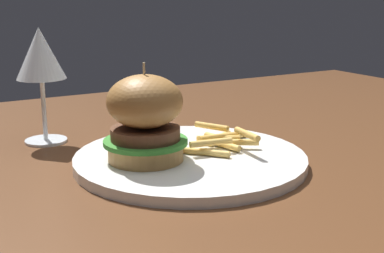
# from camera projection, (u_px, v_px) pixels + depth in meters

# --- Properties ---
(dining_table) EXTENTS (1.46, 0.91, 0.74)m
(dining_table) POSITION_uv_depth(u_px,v_px,m) (205.00, 183.00, 0.88)
(dining_table) COLOR #56331C
(dining_table) RESTS_ON ground
(main_plate) EXTENTS (0.32, 0.32, 0.01)m
(main_plate) POSITION_uv_depth(u_px,v_px,m) (190.00, 159.00, 0.73)
(main_plate) COLOR white
(main_plate) RESTS_ON dining_table
(burger_sandwich) EXTENTS (0.11, 0.11, 0.13)m
(burger_sandwich) POSITION_uv_depth(u_px,v_px,m) (145.00, 118.00, 0.69)
(burger_sandwich) COLOR #B78447
(burger_sandwich) RESTS_ON main_plate
(fries_pile) EXTENTS (0.13, 0.13, 0.03)m
(fries_pile) POSITION_uv_depth(u_px,v_px,m) (221.00, 139.00, 0.76)
(fries_pile) COLOR #EABC5B
(fries_pile) RESTS_ON main_plate
(wine_glass) EXTENTS (0.08, 0.08, 0.18)m
(wine_glass) POSITION_uv_depth(u_px,v_px,m) (40.00, 57.00, 0.81)
(wine_glass) COLOR silver
(wine_glass) RESTS_ON dining_table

